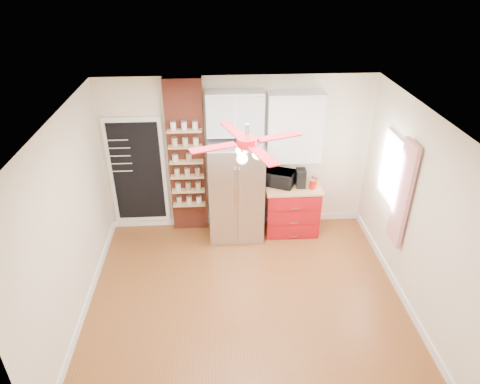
{
  "coord_description": "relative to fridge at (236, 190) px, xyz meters",
  "views": [
    {
      "loc": [
        -0.37,
        -4.59,
        4.37
      ],
      "look_at": [
        -0.03,
        0.9,
        1.25
      ],
      "focal_mm": 32.0,
      "sensor_mm": 36.0,
      "label": 1
    }
  ],
  "objects": [
    {
      "name": "pantry_jar_beans",
      "position": [
        -0.76,
        0.15,
        0.56
      ],
      "size": [
        0.12,
        0.12,
        0.12
      ],
      "primitive_type": "cylinder",
      "rotation": [
        0.0,
        0.0,
        0.26
      ],
      "color": "#99704E",
      "rests_on": "brick_pillar"
    },
    {
      "name": "ceiling_fan",
      "position": [
        0.05,
        -1.63,
        1.55
      ],
      "size": [
        1.4,
        1.4,
        0.44
      ],
      "color": "silver",
      "rests_on": "ceiling"
    },
    {
      "name": "red_cabinet",
      "position": [
        0.97,
        0.05,
        -0.42
      ],
      "size": [
        0.94,
        0.64,
        0.9
      ],
      "color": "#A20C12",
      "rests_on": "floor"
    },
    {
      "name": "canister_left",
      "position": [
        1.27,
        -0.07,
        0.1
      ],
      "size": [
        0.1,
        0.1,
        0.15
      ],
      "primitive_type": "cylinder",
      "rotation": [
        0.0,
        0.0,
        -0.11
      ],
      "color": "red",
      "rests_on": "red_cabinet"
    },
    {
      "name": "fridge",
      "position": [
        0.0,
        0.0,
        0.0
      ],
      "size": [
        0.9,
        0.7,
        1.75
      ],
      "primitive_type": "cube",
      "color": "silver",
      "rests_on": "floor"
    },
    {
      "name": "canister_right",
      "position": [
        1.34,
        0.09,
        0.1
      ],
      "size": [
        0.11,
        0.11,
        0.15
      ],
      "primitive_type": "cylinder",
      "rotation": [
        0.0,
        0.0,
        0.1
      ],
      "color": "#B72F0A",
      "rests_on": "red_cabinet"
    },
    {
      "name": "wall_back",
      "position": [
        0.05,
        0.37,
        0.48
      ],
      "size": [
        4.5,
        0.02,
        2.7
      ],
      "primitive_type": "cube",
      "color": "beige",
      "rests_on": "floor"
    },
    {
      "name": "upper_glass_cabinet",
      "position": [
        0.0,
        0.2,
        1.27
      ],
      "size": [
        0.9,
        0.35,
        0.7
      ],
      "primitive_type": "cube",
      "color": "white",
      "rests_on": "wall_back"
    },
    {
      "name": "window",
      "position": [
        2.28,
        -0.73,
        0.68
      ],
      "size": [
        0.04,
        0.75,
        1.05
      ],
      "primitive_type": "cube",
      "color": "white",
      "rests_on": "wall_right"
    },
    {
      "name": "upper_shelf_unit",
      "position": [
        0.97,
        0.22,
        1.0
      ],
      "size": [
        0.9,
        0.3,
        1.15
      ],
      "primitive_type": "cube",
      "color": "white",
      "rests_on": "wall_back"
    },
    {
      "name": "toaster_oven",
      "position": [
        0.74,
        0.09,
        0.16
      ],
      "size": [
        0.57,
        0.49,
        0.27
      ],
      "primitive_type": "imported",
      "rotation": [
        0.0,
        0.0,
        -0.42
      ],
      "color": "black",
      "rests_on": "red_cabinet"
    },
    {
      "name": "pantry_jar_oats",
      "position": [
        -0.98,
        0.15,
        0.56
      ],
      "size": [
        0.12,
        0.12,
        0.12
      ],
      "primitive_type": "cylinder",
      "rotation": [
        0.0,
        0.0,
        0.27
      ],
      "color": "beige",
      "rests_on": "brick_pillar"
    },
    {
      "name": "chalkboard",
      "position": [
        -1.65,
        0.33,
        0.23
      ],
      "size": [
        0.95,
        0.05,
        1.95
      ],
      "color": "white",
      "rests_on": "wall_back"
    },
    {
      "name": "coffee_maker",
      "position": [
        1.09,
        0.02,
        0.18
      ],
      "size": [
        0.17,
        0.22,
        0.31
      ],
      "primitive_type": "cube",
      "rotation": [
        0.0,
        0.0,
        -0.06
      ],
      "color": "black",
      "rests_on": "red_cabinet"
    },
    {
      "name": "wall_front",
      "position": [
        0.05,
        -3.63,
        0.48
      ],
      "size": [
        4.5,
        0.02,
        2.7
      ],
      "primitive_type": "cube",
      "color": "beige",
      "rests_on": "floor"
    },
    {
      "name": "brick_pillar",
      "position": [
        -0.8,
        0.29,
        0.48
      ],
      "size": [
        0.6,
        0.16,
        2.7
      ],
      "primitive_type": "cube",
      "color": "brown",
      "rests_on": "floor"
    },
    {
      "name": "curtain",
      "position": [
        2.23,
        -1.28,
        0.57
      ],
      "size": [
        0.06,
        0.4,
        1.55
      ],
      "primitive_type": "cube",
      "color": "red",
      "rests_on": "wall_right"
    },
    {
      "name": "floor",
      "position": [
        0.05,
        -1.63,
        -0.88
      ],
      "size": [
        4.5,
        4.5,
        0.0
      ],
      "primitive_type": "plane",
      "color": "brown",
      "rests_on": "ground"
    },
    {
      "name": "wall_left",
      "position": [
        -2.2,
        -1.63,
        0.48
      ],
      "size": [
        0.02,
        4.0,
        2.7
      ],
      "primitive_type": "cube",
      "color": "beige",
      "rests_on": "floor"
    },
    {
      "name": "ceiling",
      "position": [
        0.05,
        -1.63,
        1.83
      ],
      "size": [
        4.5,
        4.5,
        0.0
      ],
      "primitive_type": "plane",
      "color": "white",
      "rests_on": "wall_back"
    },
    {
      "name": "wall_right",
      "position": [
        2.3,
        -1.63,
        0.48
      ],
      "size": [
        0.02,
        4.0,
        2.7
      ],
      "primitive_type": "cube",
      "color": "beige",
      "rests_on": "floor"
    }
  ]
}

